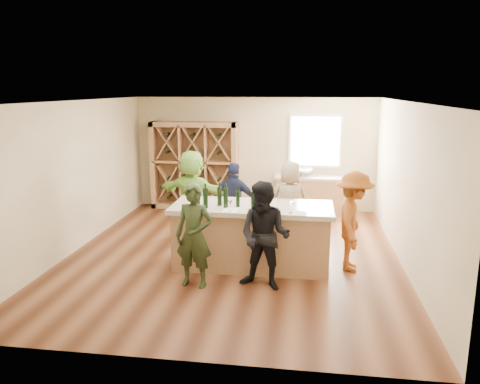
# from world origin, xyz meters

# --- Properties ---
(floor) EXTENTS (6.00, 7.00, 0.10)m
(floor) POSITION_xyz_m (0.00, 0.00, -0.05)
(floor) COLOR brown
(floor) RESTS_ON ground
(ceiling) EXTENTS (6.00, 7.00, 0.10)m
(ceiling) POSITION_xyz_m (0.00, 0.00, 2.85)
(ceiling) COLOR white
(ceiling) RESTS_ON ground
(wall_back) EXTENTS (6.00, 0.10, 2.80)m
(wall_back) POSITION_xyz_m (0.00, 3.55, 1.40)
(wall_back) COLOR beige
(wall_back) RESTS_ON ground
(wall_front) EXTENTS (6.00, 0.10, 2.80)m
(wall_front) POSITION_xyz_m (0.00, -3.55, 1.40)
(wall_front) COLOR beige
(wall_front) RESTS_ON ground
(wall_left) EXTENTS (0.10, 7.00, 2.80)m
(wall_left) POSITION_xyz_m (-3.05, 0.00, 1.40)
(wall_left) COLOR beige
(wall_left) RESTS_ON ground
(wall_right) EXTENTS (0.10, 7.00, 2.80)m
(wall_right) POSITION_xyz_m (3.05, 0.00, 1.40)
(wall_right) COLOR beige
(wall_right) RESTS_ON ground
(window_frame) EXTENTS (1.30, 0.06, 1.30)m
(window_frame) POSITION_xyz_m (1.50, 3.47, 1.75)
(window_frame) COLOR white
(window_frame) RESTS_ON wall_back
(window_pane) EXTENTS (1.18, 0.01, 1.18)m
(window_pane) POSITION_xyz_m (1.50, 3.44, 1.75)
(window_pane) COLOR white
(window_pane) RESTS_ON wall_back
(wine_rack) EXTENTS (2.20, 0.45, 2.20)m
(wine_rack) POSITION_xyz_m (-1.50, 3.27, 1.10)
(wine_rack) COLOR #A4764E
(wine_rack) RESTS_ON floor
(back_counter_base) EXTENTS (1.60, 0.58, 0.86)m
(back_counter_base) POSITION_xyz_m (1.40, 3.20, 0.43)
(back_counter_base) COLOR #A4764E
(back_counter_base) RESTS_ON floor
(back_counter_top) EXTENTS (1.70, 0.62, 0.06)m
(back_counter_top) POSITION_xyz_m (1.40, 3.20, 0.89)
(back_counter_top) COLOR #C1B29F
(back_counter_top) RESTS_ON back_counter_base
(sink) EXTENTS (0.54, 0.54, 0.19)m
(sink) POSITION_xyz_m (1.20, 3.20, 1.01)
(sink) COLOR silver
(sink) RESTS_ON back_counter_top
(faucet) EXTENTS (0.02, 0.02, 0.30)m
(faucet) POSITION_xyz_m (1.20, 3.38, 1.07)
(faucet) COLOR silver
(faucet) RESTS_ON back_counter_top
(tasting_counter_base) EXTENTS (2.60, 1.00, 1.00)m
(tasting_counter_base) POSITION_xyz_m (0.40, -0.48, 0.50)
(tasting_counter_base) COLOR #A4764E
(tasting_counter_base) RESTS_ON floor
(tasting_counter_top) EXTENTS (2.72, 1.12, 0.08)m
(tasting_counter_top) POSITION_xyz_m (0.40, -0.48, 1.04)
(tasting_counter_top) COLOR #C1B29F
(tasting_counter_top) RESTS_ON tasting_counter_base
(wine_bottle_a) EXTENTS (0.08, 0.08, 0.26)m
(wine_bottle_a) POSITION_xyz_m (-0.51, -0.58, 1.21)
(wine_bottle_a) COLOR black
(wine_bottle_a) RESTS_ON tasting_counter_top
(wine_bottle_b) EXTENTS (0.09, 0.09, 0.33)m
(wine_bottle_b) POSITION_xyz_m (-0.34, -0.77, 1.25)
(wine_bottle_b) COLOR black
(wine_bottle_b) RESTS_ON tasting_counter_top
(wine_bottle_c) EXTENTS (0.10, 0.10, 0.32)m
(wine_bottle_c) POSITION_xyz_m (-0.14, -0.57, 1.24)
(wine_bottle_c) COLOR black
(wine_bottle_c) RESTS_ON tasting_counter_top
(wine_bottle_d) EXTENTS (0.09, 0.09, 0.33)m
(wine_bottle_d) POSITION_xyz_m (-0.01, -0.70, 1.24)
(wine_bottle_d) COLOR black
(wine_bottle_d) RESTS_ON tasting_counter_top
(wine_bottle_e) EXTENTS (0.08, 0.08, 0.27)m
(wine_bottle_e) POSITION_xyz_m (0.18, -0.61, 1.21)
(wine_bottle_e) COLOR black
(wine_bottle_e) RESTS_ON tasting_counter_top
(wine_glass_a) EXTENTS (0.09, 0.09, 0.19)m
(wine_glass_a) POSITION_xyz_m (0.10, -0.95, 1.18)
(wine_glass_a) COLOR white
(wine_glass_a) RESTS_ON tasting_counter_top
(wine_glass_b) EXTENTS (0.08, 0.08, 0.18)m
(wine_glass_b) POSITION_xyz_m (0.59, -0.92, 1.17)
(wine_glass_b) COLOR white
(wine_glass_b) RESTS_ON tasting_counter_top
(wine_glass_c) EXTENTS (0.07, 0.07, 0.18)m
(wine_glass_c) POSITION_xyz_m (1.08, -0.89, 1.17)
(wine_glass_c) COLOR white
(wine_glass_c) RESTS_ON tasting_counter_top
(wine_glass_d) EXTENTS (0.07, 0.07, 0.17)m
(wine_glass_d) POSITION_xyz_m (0.84, -0.66, 1.16)
(wine_glass_d) COLOR white
(wine_glass_d) RESTS_ON tasting_counter_top
(wine_glass_e) EXTENTS (0.07, 0.07, 0.18)m
(wine_glass_e) POSITION_xyz_m (1.33, -0.77, 1.17)
(wine_glass_e) COLOR white
(wine_glass_e) RESTS_ON tasting_counter_top
(tasting_menu_a) EXTENTS (0.25, 0.33, 0.00)m
(tasting_menu_a) POSITION_xyz_m (0.09, -0.85, 1.08)
(tasting_menu_a) COLOR white
(tasting_menu_a) RESTS_ON tasting_counter_top
(tasting_menu_b) EXTENTS (0.33, 0.37, 0.00)m
(tasting_menu_b) POSITION_xyz_m (0.60, -0.88, 1.08)
(tasting_menu_b) COLOR white
(tasting_menu_b) RESTS_ON tasting_counter_top
(tasting_menu_c) EXTENTS (0.22, 0.30, 0.00)m
(tasting_menu_c) POSITION_xyz_m (1.20, -0.89, 1.08)
(tasting_menu_c) COLOR white
(tasting_menu_c) RESTS_ON tasting_counter_top
(person_near_left) EXTENTS (0.64, 0.51, 1.62)m
(person_near_left) POSITION_xyz_m (-0.38, -1.44, 0.81)
(person_near_left) COLOR #263319
(person_near_left) RESTS_ON floor
(person_near_right) EXTENTS (0.90, 0.64, 1.67)m
(person_near_right) POSITION_xyz_m (0.70, -1.39, 0.84)
(person_near_right) COLOR black
(person_near_right) RESTS_ON floor
(person_server) EXTENTS (0.64, 1.15, 1.69)m
(person_server) POSITION_xyz_m (2.10, -0.42, 0.85)
(person_server) COLOR #994C19
(person_server) RESTS_ON floor
(person_far_mid) EXTENTS (1.01, 0.63, 1.61)m
(person_far_mid) POSITION_xyz_m (-0.08, 0.73, 0.81)
(person_far_mid) COLOR #191E38
(person_far_mid) RESTS_ON floor
(person_far_right) EXTENTS (0.84, 0.58, 1.65)m
(person_far_right) POSITION_xyz_m (1.00, 0.83, 0.82)
(person_far_right) COLOR gray
(person_far_right) RESTS_ON floor
(person_far_left) EXTENTS (1.79, 1.10, 1.82)m
(person_far_left) POSITION_xyz_m (-0.98, 0.91, 0.91)
(person_far_left) COLOR #8CC64C
(person_far_left) RESTS_ON floor
(wine_bottle_f) EXTENTS (0.07, 0.07, 0.30)m
(wine_bottle_f) POSITION_xyz_m (0.45, -0.78, 1.23)
(wine_bottle_f) COLOR black
(wine_bottle_f) RESTS_ON tasting_counter_top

